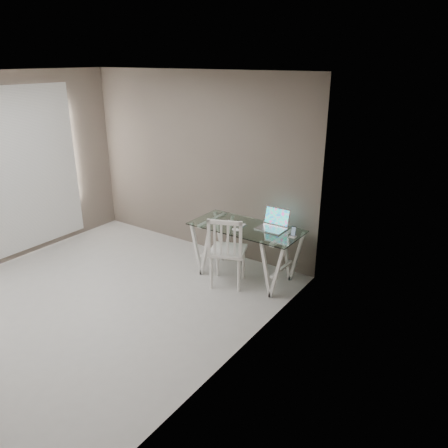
# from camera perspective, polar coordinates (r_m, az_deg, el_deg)

# --- Properties ---
(room) EXTENTS (4.50, 4.52, 2.71)m
(room) POSITION_cam_1_polar(r_m,az_deg,el_deg) (5.14, -19.60, 6.93)
(room) COLOR #ADABA6
(room) RESTS_ON ground
(desk) EXTENTS (1.50, 0.70, 0.75)m
(desk) POSITION_cam_1_polar(r_m,az_deg,el_deg) (5.94, 2.83, -3.64)
(desk) COLOR silver
(desk) RESTS_ON ground
(chair) EXTENTS (0.59, 0.59, 0.98)m
(chair) POSITION_cam_1_polar(r_m,az_deg,el_deg) (5.64, 0.34, -3.26)
(chair) COLOR white
(chair) RESTS_ON ground
(laptop) EXTENTS (0.37, 0.32, 0.26)m
(laptop) POSITION_cam_1_polar(r_m,az_deg,el_deg) (5.77, 6.49, 0.04)
(laptop) COLOR silver
(laptop) RESTS_ON desk
(keyboard) EXTENTS (0.31, 0.13, 0.01)m
(keyboard) POSITION_cam_1_polar(r_m,az_deg,el_deg) (5.90, 1.44, 0.06)
(keyboard) COLOR silver
(keyboard) RESTS_ON desk
(mouse) EXTENTS (0.12, 0.07, 0.04)m
(mouse) POSITION_cam_1_polar(r_m,az_deg,el_deg) (5.65, 1.56, -0.75)
(mouse) COLOR white
(mouse) RESTS_ON desk
(phone_dock) EXTENTS (0.08, 0.08, 0.14)m
(phone_dock) POSITION_cam_1_polar(r_m,az_deg,el_deg) (5.52, 9.02, -1.35)
(phone_dock) COLOR white
(phone_dock) RESTS_ON desk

